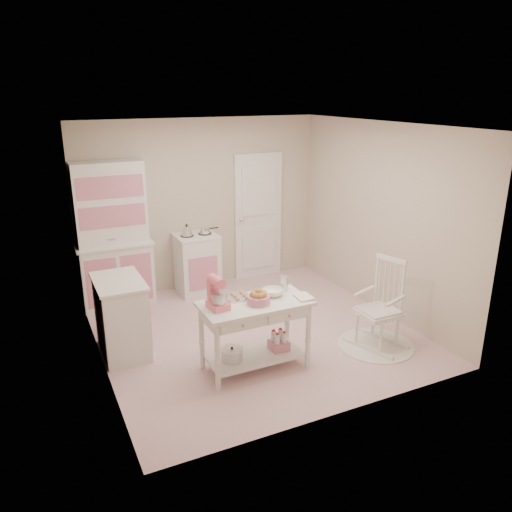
{
  "coord_description": "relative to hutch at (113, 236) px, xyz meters",
  "views": [
    {
      "loc": [
        -2.49,
        -5.26,
        2.98
      ],
      "look_at": [
        -0.11,
        -0.28,
        1.14
      ],
      "focal_mm": 35.0,
      "sensor_mm": 36.0,
      "label": 1
    }
  ],
  "objects": [
    {
      "name": "cookie_tray",
      "position": [
        0.9,
        -2.26,
        -0.23
      ],
      "size": [
        0.34,
        0.24,
        0.02
      ],
      "primitive_type": "cube",
      "color": "silver",
      "rests_on": "work_table"
    },
    {
      "name": "lace_rug",
      "position": [
        2.6,
        -2.62,
        -1.03
      ],
      "size": [
        0.92,
        0.92,
        0.01
      ],
      "primitive_type": "cylinder",
      "color": "white",
      "rests_on": "ground"
    },
    {
      "name": "rocking_chair",
      "position": [
        2.6,
        -2.62,
        -0.49
      ],
      "size": [
        0.69,
        0.84,
        1.1
      ],
      "primitive_type": "cube",
      "rotation": [
        0.0,
        0.0,
        0.33
      ],
      "color": "white",
      "rests_on": "ground"
    },
    {
      "name": "stand_mixer",
      "position": [
        0.63,
        -2.42,
        -0.07
      ],
      "size": [
        0.23,
        0.3,
        0.34
      ],
      "primitive_type": "cube",
      "rotation": [
        0.0,
        0.0,
        0.13
      ],
      "color": "#FC6A86",
      "rests_on": "work_table"
    },
    {
      "name": "door",
      "position": [
        2.36,
        0.21,
        -0.02
      ],
      "size": [
        0.82,
        0.05,
        2.04
      ],
      "primitive_type": "cube",
      "color": "white",
      "rests_on": "ground"
    },
    {
      "name": "recipe_book",
      "position": [
        1.5,
        -2.56,
        -0.23
      ],
      "size": [
        0.18,
        0.24,
        0.02
      ],
      "primitive_type": "imported",
      "rotation": [
        0.0,
        0.0,
        -0.05
      ],
      "color": "white",
      "rests_on": "work_table"
    },
    {
      "name": "room_shell",
      "position": [
        1.41,
        -1.66,
        0.61
      ],
      "size": [
        3.84,
        3.84,
        2.62
      ],
      "color": "#CE8092",
      "rests_on": "ground"
    },
    {
      "name": "bread_basket",
      "position": [
        1.07,
        -2.49,
        -0.19
      ],
      "size": [
        0.25,
        0.25,
        0.09
      ],
      "primitive_type": "cylinder",
      "color": "#D07893",
      "rests_on": "work_table"
    },
    {
      "name": "work_table",
      "position": [
        1.05,
        -2.44,
        -0.64
      ],
      "size": [
        1.2,
        0.6,
        0.8
      ],
      "primitive_type": "cube",
      "color": "white",
      "rests_on": "ground"
    },
    {
      "name": "hutch",
      "position": [
        0.0,
        0.0,
        0.0
      ],
      "size": [
        1.06,
        0.5,
        2.08
      ],
      "primitive_type": "cube",
      "color": "white",
      "rests_on": "ground"
    },
    {
      "name": "metal_pitcher",
      "position": [
        1.49,
        -2.28,
        -0.16
      ],
      "size": [
        0.1,
        0.1,
        0.17
      ],
      "primitive_type": "cylinder",
      "color": "silver",
      "rests_on": "work_table"
    },
    {
      "name": "base_cabinet",
      "position": [
        -0.22,
        -1.45,
        -0.58
      ],
      "size": [
        0.54,
        0.84,
        0.92
      ],
      "primitive_type": "cube",
      "color": "white",
      "rests_on": "ground"
    },
    {
      "name": "mixing_bowl",
      "position": [
        1.31,
        -2.36,
        -0.2
      ],
      "size": [
        0.24,
        0.24,
        0.08
      ],
      "primitive_type": "imported",
      "color": "white",
      "rests_on": "work_table"
    },
    {
      "name": "stove",
      "position": [
        1.2,
        -0.05,
        -0.58
      ],
      "size": [
        0.62,
        0.57,
        0.92
      ],
      "primitive_type": "cube",
      "color": "white",
      "rests_on": "ground"
    }
  ]
}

